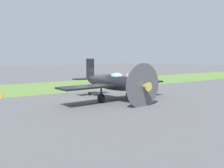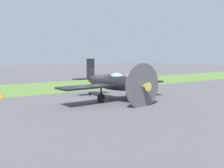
% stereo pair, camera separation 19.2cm
% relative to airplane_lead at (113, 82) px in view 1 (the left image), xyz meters
% --- Properties ---
extents(ground_plane, '(160.00, 160.00, 0.00)m').
position_rel_airplane_lead_xyz_m(ground_plane, '(0.93, -2.29, -1.48)').
color(ground_plane, '#515154').
extents(grass_verge, '(120.00, 11.00, 0.01)m').
position_rel_airplane_lead_xyz_m(grass_verge, '(0.93, -11.79, -1.48)').
color(grass_verge, '#567A38').
rests_on(grass_verge, ground).
extents(airplane_lead, '(9.96, 7.87, 3.55)m').
position_rel_airplane_lead_xyz_m(airplane_lead, '(0.00, 0.00, 0.00)').
color(airplane_lead, black).
rests_on(airplane_lead, ground).
extents(ground_crew_chief, '(0.45, 0.51, 1.73)m').
position_rel_airplane_lead_xyz_m(ground_crew_chief, '(-5.40, -4.90, -0.57)').
color(ground_crew_chief, '#9E998E').
rests_on(ground_crew_chief, ground).
extents(runway_marker_cone, '(0.36, 0.36, 0.44)m').
position_rel_airplane_lead_xyz_m(runway_marker_cone, '(7.31, -6.63, -1.26)').
color(runway_marker_cone, orange).
rests_on(runway_marker_cone, ground).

